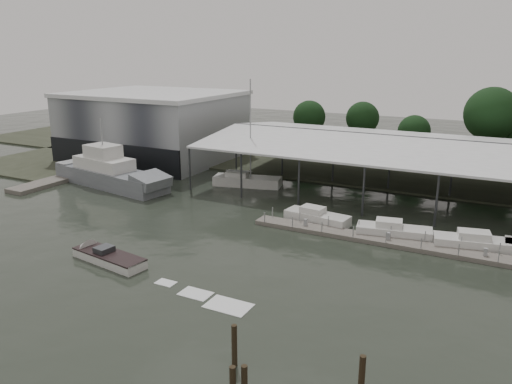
% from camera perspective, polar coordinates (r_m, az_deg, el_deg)
% --- Properties ---
extents(ground, '(200.00, 200.00, 0.00)m').
position_cam_1_polar(ground, '(43.27, -6.85, -7.05)').
color(ground, '#262C24').
rests_on(ground, ground).
extents(land_strip_far, '(140.00, 30.00, 0.30)m').
position_cam_1_polar(land_strip_far, '(79.87, 10.31, 3.61)').
color(land_strip_far, '#3A3F2F').
rests_on(land_strip_far, ground).
extents(land_strip_west, '(20.00, 40.00, 0.30)m').
position_cam_1_polar(land_strip_west, '(90.30, -17.29, 4.56)').
color(land_strip_west, '#3A3F2F').
rests_on(land_strip_west, ground).
extents(storage_warehouse, '(24.50, 20.50, 10.50)m').
position_cam_1_polar(storage_warehouse, '(81.47, -11.52, 7.50)').
color(storage_warehouse, gray).
rests_on(storage_warehouse, ground).
extents(covered_boat_shed, '(58.24, 24.00, 6.96)m').
position_cam_1_polar(covered_boat_shed, '(61.91, 21.78, 4.87)').
color(covered_boat_shed, white).
rests_on(covered_boat_shed, ground).
extents(trawler_dock, '(3.00, 18.00, 0.50)m').
position_cam_1_polar(trawler_dock, '(72.41, -20.44, 1.70)').
color(trawler_dock, slate).
rests_on(trawler_dock, ground).
extents(floating_dock, '(28.00, 2.00, 1.40)m').
position_cam_1_polar(floating_dock, '(46.48, 16.06, -5.66)').
color(floating_dock, slate).
rests_on(floating_dock, ground).
extents(grey_trawler, '(18.54, 7.12, 8.84)m').
position_cam_1_polar(grey_trawler, '(66.29, -16.29, 2.01)').
color(grey_trawler, slate).
rests_on(grey_trawler, ground).
extents(white_sailboat, '(8.96, 4.57, 13.64)m').
position_cam_1_polar(white_sailboat, '(63.90, -1.12, 1.30)').
color(white_sailboat, silver).
rests_on(white_sailboat, ground).
extents(speedboat_underway, '(18.64, 4.58, 2.00)m').
position_cam_1_polar(speedboat_underway, '(43.42, -16.96, -7.02)').
color(speedboat_underway, silver).
rests_on(speedboat_underway, ground).
extents(moored_cruiser_0, '(6.79, 3.00, 1.70)m').
position_cam_1_polar(moored_cruiser_0, '(50.57, 6.93, -2.86)').
color(moored_cruiser_0, silver).
rests_on(moored_cruiser_0, ground).
extents(moored_cruiser_1, '(7.05, 3.38, 1.70)m').
position_cam_1_polar(moored_cruiser_1, '(48.13, 15.41, -4.33)').
color(moored_cruiser_1, silver).
rests_on(moored_cruiser_1, ground).
extents(moored_cruiser_2, '(7.85, 3.67, 1.70)m').
position_cam_1_polar(moored_cruiser_2, '(47.71, 24.07, -5.37)').
color(moored_cruiser_2, silver).
rests_on(moored_cruiser_2, ground).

